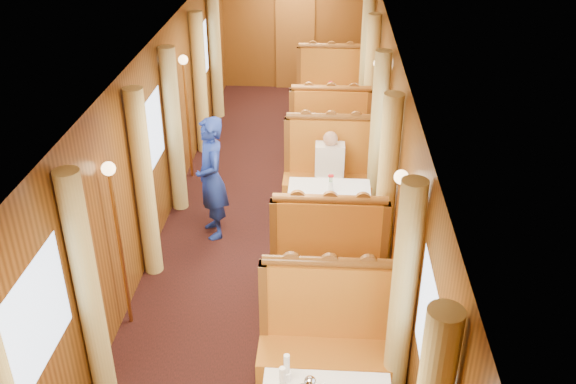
# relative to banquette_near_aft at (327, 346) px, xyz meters

# --- Properties ---
(floor) EXTENTS (3.00, 12.00, 0.01)m
(floor) POSITION_rel_banquette_near_aft_xyz_m (-0.75, 2.49, -0.42)
(floor) COLOR black
(floor) RESTS_ON ground
(ceiling) EXTENTS (3.00, 12.00, 0.01)m
(ceiling) POSITION_rel_banquette_near_aft_xyz_m (-0.75, 2.49, 2.08)
(ceiling) COLOR silver
(ceiling) RESTS_ON wall_left
(wall_far) EXTENTS (3.00, 0.01, 2.50)m
(wall_far) POSITION_rel_banquette_near_aft_xyz_m (-0.75, 8.49, 0.83)
(wall_far) COLOR brown
(wall_far) RESTS_ON floor
(wall_left) EXTENTS (0.01, 12.00, 2.50)m
(wall_left) POSITION_rel_banquette_near_aft_xyz_m (-2.25, 2.49, 0.83)
(wall_left) COLOR brown
(wall_left) RESTS_ON floor
(wall_right) EXTENTS (0.01, 12.00, 2.50)m
(wall_right) POSITION_rel_banquette_near_aft_xyz_m (0.75, 2.49, 0.83)
(wall_right) COLOR brown
(wall_right) RESTS_ON floor
(doorway_far) EXTENTS (0.80, 0.04, 2.00)m
(doorway_far) POSITION_rel_banquette_near_aft_xyz_m (-0.75, 8.46, 0.58)
(doorway_far) COLOR brown
(doorway_far) RESTS_ON floor
(banquette_near_aft) EXTENTS (1.30, 0.55, 1.34)m
(banquette_near_aft) POSITION_rel_banquette_near_aft_xyz_m (0.00, 0.00, 0.00)
(banquette_near_aft) COLOR #AA4612
(banquette_near_aft) RESTS_ON floor
(table_mid) EXTENTS (1.05, 0.72, 0.75)m
(table_mid) POSITION_rel_banquette_near_aft_xyz_m (0.00, 2.49, -0.05)
(table_mid) COLOR white
(table_mid) RESTS_ON floor
(banquette_mid_fwd) EXTENTS (1.30, 0.55, 1.34)m
(banquette_mid_fwd) POSITION_rel_banquette_near_aft_xyz_m (0.00, 1.47, 0.00)
(banquette_mid_fwd) COLOR #AA4612
(banquette_mid_fwd) RESTS_ON floor
(banquette_mid_aft) EXTENTS (1.30, 0.55, 1.34)m
(banquette_mid_aft) POSITION_rel_banquette_near_aft_xyz_m (0.00, 3.50, 0.00)
(banquette_mid_aft) COLOR #AA4612
(banquette_mid_aft) RESTS_ON floor
(table_far) EXTENTS (1.05, 0.72, 0.75)m
(table_far) POSITION_rel_banquette_near_aft_xyz_m (0.00, 5.99, -0.05)
(table_far) COLOR white
(table_far) RESTS_ON floor
(banquette_far_fwd) EXTENTS (1.30, 0.55, 1.34)m
(banquette_far_fwd) POSITION_rel_banquette_near_aft_xyz_m (0.00, 4.97, 0.00)
(banquette_far_fwd) COLOR #AA4612
(banquette_far_fwd) RESTS_ON floor
(banquette_far_aft) EXTENTS (1.30, 0.55, 1.34)m
(banquette_far_aft) POSITION_rel_banquette_near_aft_xyz_m (0.00, 7.00, 0.00)
(banquette_far_aft) COLOR #AA4612
(banquette_far_aft) RESTS_ON floor
(cup_inboard) EXTENTS (0.08, 0.08, 0.26)m
(cup_inboard) POSITION_rel_banquette_near_aft_xyz_m (-0.36, -0.92, 0.43)
(cup_inboard) COLOR white
(cup_inboard) RESTS_ON table_near
(cup_outboard) EXTENTS (0.08, 0.08, 0.26)m
(cup_outboard) POSITION_rel_banquette_near_aft_xyz_m (-0.33, -0.78, 0.43)
(cup_outboard) COLOR white
(cup_outboard) RESTS_ON table_near
(rose_vase_mid) EXTENTS (0.06, 0.06, 0.36)m
(rose_vase_mid) POSITION_rel_banquette_near_aft_xyz_m (0.01, 2.46, 0.50)
(rose_vase_mid) COLOR silver
(rose_vase_mid) RESTS_ON table_mid
(rose_vase_far) EXTENTS (0.06, 0.06, 0.36)m
(rose_vase_far) POSITION_rel_banquette_near_aft_xyz_m (-0.00, 6.01, 0.50)
(rose_vase_far) COLOR silver
(rose_vase_far) RESTS_ON table_far
(window_left_near) EXTENTS (0.01, 1.20, 0.90)m
(window_left_near) POSITION_rel_banquette_near_aft_xyz_m (-2.24, -1.01, 1.03)
(window_left_near) COLOR #97ADCD
(window_left_near) RESTS_ON wall_left
(curtain_left_near_b) EXTENTS (0.22, 0.22, 2.35)m
(curtain_left_near_b) POSITION_rel_banquette_near_aft_xyz_m (-2.13, -0.23, 0.75)
(curtain_left_near_b) COLOR #D4BE6C
(curtain_left_near_b) RESTS_ON floor
(window_right_near) EXTENTS (0.01, 1.20, 0.90)m
(window_right_near) POSITION_rel_banquette_near_aft_xyz_m (0.74, -1.01, 1.03)
(window_right_near) COLOR #97ADCD
(window_right_near) RESTS_ON wall_right
(curtain_right_near_b) EXTENTS (0.22, 0.22, 2.35)m
(curtain_right_near_b) POSITION_rel_banquette_near_aft_xyz_m (0.63, -0.23, 0.75)
(curtain_right_near_b) COLOR #D4BE6C
(curtain_right_near_b) RESTS_ON floor
(window_left_mid) EXTENTS (0.01, 1.20, 0.90)m
(window_left_mid) POSITION_rel_banquette_near_aft_xyz_m (-2.24, 2.49, 1.03)
(window_left_mid) COLOR #97ADCD
(window_left_mid) RESTS_ON wall_left
(curtain_left_mid_a) EXTENTS (0.22, 0.22, 2.35)m
(curtain_left_mid_a) POSITION_rel_banquette_near_aft_xyz_m (-2.13, 1.71, 0.75)
(curtain_left_mid_a) COLOR #D4BE6C
(curtain_left_mid_a) RESTS_ON floor
(curtain_left_mid_b) EXTENTS (0.22, 0.22, 2.35)m
(curtain_left_mid_b) POSITION_rel_banquette_near_aft_xyz_m (-2.13, 3.27, 0.75)
(curtain_left_mid_b) COLOR #D4BE6C
(curtain_left_mid_b) RESTS_ON floor
(window_right_mid) EXTENTS (0.01, 1.20, 0.90)m
(window_right_mid) POSITION_rel_banquette_near_aft_xyz_m (0.74, 2.49, 1.03)
(window_right_mid) COLOR #97ADCD
(window_right_mid) RESTS_ON wall_right
(curtain_right_mid_a) EXTENTS (0.22, 0.22, 2.35)m
(curtain_right_mid_a) POSITION_rel_banquette_near_aft_xyz_m (0.63, 1.71, 0.75)
(curtain_right_mid_a) COLOR #D4BE6C
(curtain_right_mid_a) RESTS_ON floor
(curtain_right_mid_b) EXTENTS (0.22, 0.22, 2.35)m
(curtain_right_mid_b) POSITION_rel_banquette_near_aft_xyz_m (0.63, 3.27, 0.75)
(curtain_right_mid_b) COLOR #D4BE6C
(curtain_right_mid_b) RESTS_ON floor
(window_left_far) EXTENTS (0.01, 1.20, 0.90)m
(window_left_far) POSITION_rel_banquette_near_aft_xyz_m (-2.24, 5.99, 1.03)
(window_left_far) COLOR #97ADCD
(window_left_far) RESTS_ON wall_left
(curtain_left_far_a) EXTENTS (0.22, 0.22, 2.35)m
(curtain_left_far_a) POSITION_rel_banquette_near_aft_xyz_m (-2.13, 5.21, 0.75)
(curtain_left_far_a) COLOR #D4BE6C
(curtain_left_far_a) RESTS_ON floor
(curtain_left_far_b) EXTENTS (0.22, 0.22, 2.35)m
(curtain_left_far_b) POSITION_rel_banquette_near_aft_xyz_m (-2.13, 6.77, 0.75)
(curtain_left_far_b) COLOR #D4BE6C
(curtain_left_far_b) RESTS_ON floor
(window_right_far) EXTENTS (0.01, 1.20, 0.90)m
(window_right_far) POSITION_rel_banquette_near_aft_xyz_m (0.74, 5.99, 1.03)
(window_right_far) COLOR #97ADCD
(window_right_far) RESTS_ON wall_right
(curtain_right_far_a) EXTENTS (0.22, 0.22, 2.35)m
(curtain_right_far_a) POSITION_rel_banquette_near_aft_xyz_m (0.63, 5.21, 0.75)
(curtain_right_far_a) COLOR #D4BE6C
(curtain_right_far_a) RESTS_ON floor
(curtain_right_far_b) EXTENTS (0.22, 0.22, 2.35)m
(curtain_right_far_b) POSITION_rel_banquette_near_aft_xyz_m (0.63, 6.77, 0.75)
(curtain_right_far_b) COLOR #D4BE6C
(curtain_right_far_b) RESTS_ON floor
(sconce_left_fore) EXTENTS (0.14, 0.14, 1.95)m
(sconce_left_fore) POSITION_rel_banquette_near_aft_xyz_m (-2.15, 0.74, 0.96)
(sconce_left_fore) COLOR #BF8C3F
(sconce_left_fore) RESTS_ON floor
(sconce_right_fore) EXTENTS (0.14, 0.14, 1.95)m
(sconce_right_fore) POSITION_rel_banquette_near_aft_xyz_m (0.65, 0.74, 0.96)
(sconce_right_fore) COLOR #BF8C3F
(sconce_right_fore) RESTS_ON floor
(sconce_left_aft) EXTENTS (0.14, 0.14, 1.95)m
(sconce_left_aft) POSITION_rel_banquette_near_aft_xyz_m (-2.15, 4.24, 0.96)
(sconce_left_aft) COLOR #BF8C3F
(sconce_left_aft) RESTS_ON floor
(sconce_right_aft) EXTENTS (0.14, 0.14, 1.95)m
(sconce_right_aft) POSITION_rel_banquette_near_aft_xyz_m (0.65, 4.24, 0.96)
(sconce_right_aft) COLOR #BF8C3F
(sconce_right_aft) RESTS_ON floor
(steward) EXTENTS (0.60, 0.71, 1.66)m
(steward) POSITION_rel_banquette_near_aft_xyz_m (-1.52, 2.59, 0.41)
(steward) COLOR navy
(steward) RESTS_ON floor
(passenger) EXTENTS (0.40, 0.44, 0.76)m
(passenger) POSITION_rel_banquette_near_aft_xyz_m (-0.00, 3.28, 0.32)
(passenger) COLOR beige
(passenger) RESTS_ON banquette_mid_aft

